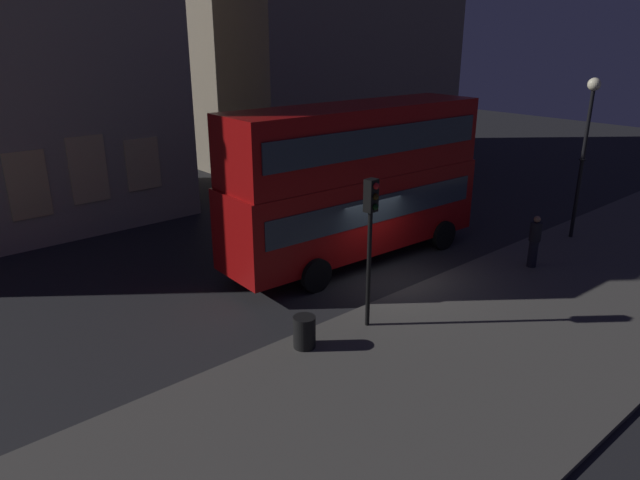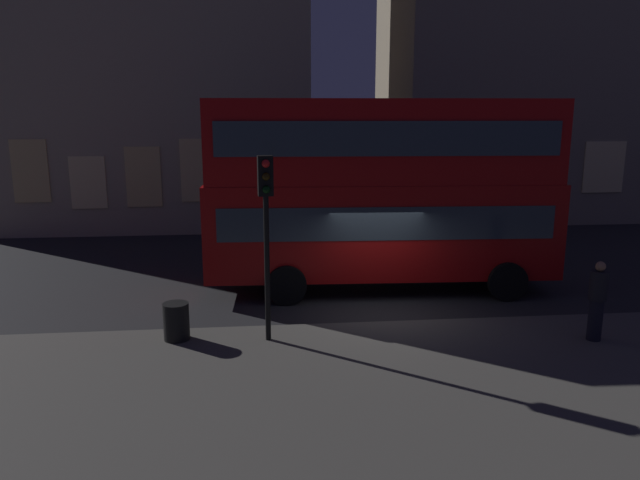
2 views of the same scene
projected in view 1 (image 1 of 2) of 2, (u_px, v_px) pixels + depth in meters
The scene contains 8 objects.
ground_plane at pixel (389, 279), 19.07m from camera, with size 80.00×80.00×0.00m, color #232326.
sidewalk_slab at pixel (515, 329), 15.77m from camera, with size 44.00×7.29×0.12m, color #4C4944.
building_plain_facade at pixel (329, 26), 33.83m from camera, with size 14.82×8.55×16.04m.
double_decker_bus at pixel (355, 177), 19.70m from camera, with size 10.06×3.10×5.44m.
traffic_light_near_kerb at pixel (371, 223), 14.87m from camera, with size 0.34×0.37×4.10m.
street_lamp at pixel (587, 129), 21.27m from camera, with size 0.47×0.47×6.03m.
pedestrian at pixel (534, 241), 19.51m from camera, with size 0.39×0.39×1.80m.
litter_bin at pixel (304, 332), 14.63m from camera, with size 0.57×0.57×0.84m, color black.
Camera 1 is at (-13.22, -11.69, 7.69)m, focal length 32.52 mm.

